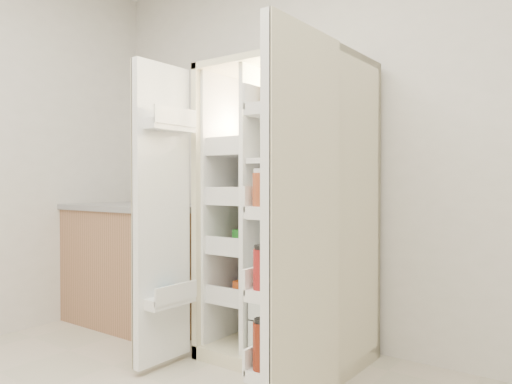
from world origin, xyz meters
The scene contains 5 objects.
wall_back centered at (0.00, 2.00, 1.35)m, with size 4.00×0.02×2.70m, color silver.
refrigerator centered at (-0.12, 1.65, 0.74)m, with size 0.92×0.70×1.80m.
freezer_door centered at (-0.64, 1.05, 0.89)m, with size 0.15×0.40×1.72m.
fridge_door centered at (0.34, 0.96, 0.87)m, with size 0.17×0.58×1.72m.
kitchen_counter centered at (-1.45, 1.55, 0.46)m, with size 1.25×0.67×0.91m.
Camera 1 is at (1.46, -0.89, 1.07)m, focal length 34.00 mm.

